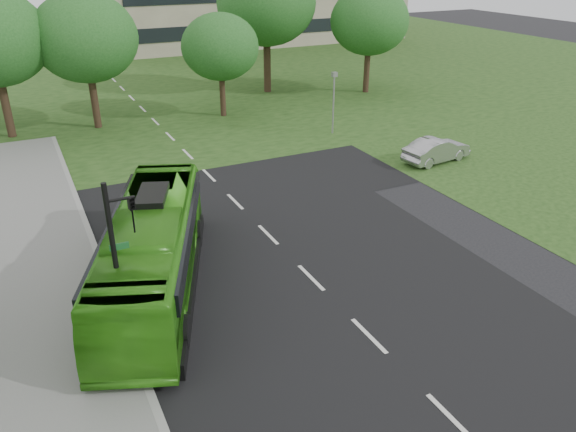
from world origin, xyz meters
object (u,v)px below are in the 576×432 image
at_px(tree_park_b, 85,38).
at_px(traffic_light, 121,255).
at_px(bus, 153,251).
at_px(tree_park_c, 220,47).
at_px(tree_park_d, 266,3).
at_px(tree_park_e, 370,21).
at_px(camera_pole, 334,94).
at_px(sedan, 437,150).

xyz_separation_m(tree_park_b, traffic_light, (-3.06, -25.49, -2.80)).
bearing_deg(tree_park_b, bus, -93.92).
relative_size(tree_park_b, tree_park_c, 1.22).
bearing_deg(tree_park_d, tree_park_e, -27.43).
bearing_deg(tree_park_e, bus, -136.60).
xyz_separation_m(bus, traffic_light, (-1.52, -3.00, 1.73)).
relative_size(tree_park_c, camera_pole, 1.80).
xyz_separation_m(tree_park_c, tree_park_d, (6.25, 5.70, 2.34)).
bearing_deg(traffic_light, tree_park_e, 31.35).
bearing_deg(traffic_light, tree_park_b, 69.34).
xyz_separation_m(tree_park_e, traffic_light, (-26.03, -26.18, -2.64)).
distance_m(tree_park_d, sedan, 21.93).
height_order(tree_park_b, tree_park_c, tree_park_b).
xyz_separation_m(tree_park_b, camera_pole, (14.17, -8.57, -3.44)).
height_order(tree_park_e, bus, tree_park_e).
height_order(tree_park_d, tree_park_e, tree_park_d).
xyz_separation_m(tree_park_b, tree_park_c, (9.04, -1.03, -1.07)).
relative_size(tree_park_b, camera_pole, 2.19).
bearing_deg(bus, tree_park_e, 64.93).
height_order(tree_park_d, camera_pole, tree_park_d).
distance_m(tree_park_d, traffic_light, 35.54).
xyz_separation_m(tree_park_e, bus, (-24.51, -23.17, -4.36)).
xyz_separation_m(tree_park_b, bus, (-1.54, -22.49, -4.52)).
relative_size(tree_park_b, sedan, 2.09).
height_order(bus, camera_pole, camera_pole).
distance_m(tree_park_e, bus, 34.01).
relative_size(tree_park_c, tree_park_e, 0.85).
xyz_separation_m(tree_park_e, camera_pole, (-8.79, -9.26, -3.28)).
xyz_separation_m(tree_park_c, sedan, (7.78, -15.13, -4.33)).
height_order(tree_park_d, bus, tree_park_d).
bearing_deg(tree_park_d, tree_park_b, -163.02).
xyz_separation_m(tree_park_b, sedan, (16.82, -16.16, -5.40)).
relative_size(tree_park_c, tree_park_d, 0.68).
bearing_deg(sedan, tree_park_b, 38.79).
relative_size(bus, camera_pole, 2.77).
bearing_deg(sedan, traffic_light, 107.77).
distance_m(tree_park_b, sedan, 23.95).
height_order(bus, sedan, bus).
relative_size(traffic_light, camera_pole, 1.36).
height_order(tree_park_c, tree_park_e, tree_park_e).
xyz_separation_m(tree_park_c, traffic_light, (-12.10, -24.46, -1.73)).
bearing_deg(tree_park_e, camera_pole, -133.52).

